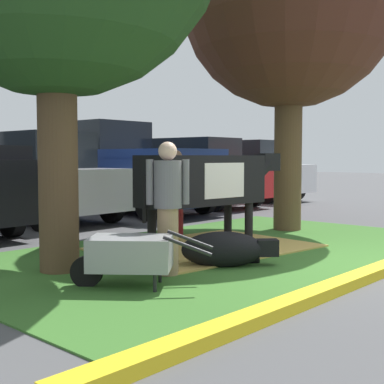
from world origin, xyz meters
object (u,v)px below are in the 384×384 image
Objects in this scene: calf_lying at (225,250)px; person_visitor_near at (168,204)px; wheelbarrow at (129,254)px; pickup_truck_black at (126,170)px; person_handler at (176,190)px; sedan_red at (196,173)px; hatchback_white at (246,171)px; cow_holstein at (207,181)px; sedan_silver at (40,178)px.

calf_lying is 0.70× the size of person_visitor_near.
wheelbarrow is 0.26× the size of pickup_truck_black.
sedan_red reaches higher than person_handler.
hatchback_white is at bearing 28.17° from person_handler.
calf_lying is 0.82× the size of wheelbarrow.
hatchback_white is (5.44, 0.13, -0.13)m from pickup_truck_black.
wheelbarrow is (-3.13, -2.30, -0.47)m from person_handler.
cow_holstein is at bearing 28.52° from person_visitor_near.
sedan_silver is at bearing 80.20° from calf_lying.
person_handler is 4.52m from pickup_truck_black.
cow_holstein is at bearing 23.63° from wheelbarrow.
cow_holstein is 0.58× the size of pickup_truck_black.
cow_holstein is 1.97× the size of person_handler.
person_handler reaches higher than calf_lying.
sedan_red reaches higher than cow_holstein.
sedan_red reaches higher than person_visitor_near.
sedan_red reaches higher than wheelbarrow.
cow_holstein is 0.71× the size of sedan_silver.
pickup_truck_black is at bearing 1.00° from sedan_silver.
wheelbarrow is at bearing -130.30° from pickup_truck_black.
cow_holstein is 7.06m from sedan_red.
person_visitor_near is at bearing -126.67° from pickup_truck_black.
hatchback_white reaches higher than person_visitor_near.
sedan_red is (2.54, -0.20, -0.13)m from pickup_truck_black.
cow_holstein is at bearing -147.12° from hatchback_white.
person_handler is at bearing -83.57° from sedan_silver.
cow_holstein is 0.71× the size of sedan_red.
sedan_red is (5.12, 4.85, -0.09)m from cow_holstein.
cow_holstein is 2.21× the size of wheelbarrow.
cow_holstein is 5.68m from pickup_truck_black.
pickup_truck_black reaches higher than sedan_silver.
hatchback_white is at bearing 6.49° from sedan_red.
person_handler is 0.36× the size of sedan_red.
pickup_truck_black reaches higher than wheelbarrow.
pickup_truck_black is (2.61, 0.05, 0.13)m from sedan_silver.
person_handler is at bearing 42.38° from person_visitor_near.
sedan_silver is 0.82× the size of pickup_truck_black.
person_handler is 0.96× the size of person_visitor_near.
wheelbarrow is at bearing -142.38° from sedan_red.
pickup_truck_black is (5.30, 6.25, 0.73)m from wheelbarrow.
sedan_red is at bearing 39.84° from person_visitor_near.
person_visitor_near is at bearing -151.48° from cow_holstein.
pickup_truck_black is (2.17, 3.95, 0.26)m from person_handler.
person_visitor_near reaches higher than person_handler.
cow_holstein reaches higher than calf_lying.
hatchback_white is (8.02, 5.18, -0.09)m from cow_holstein.
hatchback_white is (10.75, 6.38, 0.60)m from wheelbarrow.
person_visitor_near is 6.41m from sedan_silver.
sedan_silver is at bearing 96.43° from person_handler.
person_visitor_near reaches higher than wheelbarrow.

